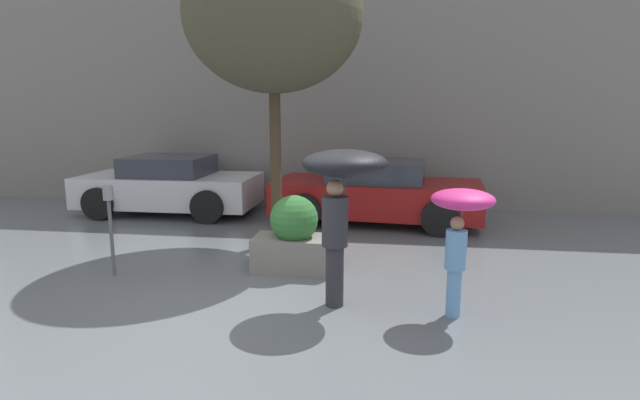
% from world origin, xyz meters
% --- Properties ---
extents(ground_plane, '(40.00, 40.00, 0.00)m').
position_xyz_m(ground_plane, '(0.00, 0.00, 0.00)').
color(ground_plane, slate).
extents(building_facade, '(18.00, 0.30, 6.00)m').
position_xyz_m(building_facade, '(0.00, 6.50, 3.00)').
color(building_facade, gray).
rests_on(building_facade, ground).
extents(planter_box, '(1.18, 0.70, 1.12)m').
position_xyz_m(planter_box, '(0.51, 1.51, 0.50)').
color(planter_box, gray).
rests_on(planter_box, ground).
extents(person_adult, '(1.01, 1.01, 1.89)m').
position_xyz_m(person_adult, '(1.32, 0.36, 1.52)').
color(person_adult, '#2D2D33').
rests_on(person_adult, ground).
extents(person_child, '(0.71, 0.71, 1.47)m').
position_xyz_m(person_child, '(2.67, 0.23, 1.16)').
color(person_child, '#669ED1').
rests_on(person_child, ground).
extents(parked_car_near, '(4.37, 2.35, 1.29)m').
position_xyz_m(parked_car_near, '(1.59, 4.87, 0.62)').
color(parked_car_near, maroon).
rests_on(parked_car_near, ground).
extents(parked_car_far, '(3.91, 2.05, 1.29)m').
position_xyz_m(parked_car_far, '(-3.07, 5.13, 0.61)').
color(parked_car_far, silver).
rests_on(parked_car_far, ground).
extents(street_tree, '(2.93, 2.93, 5.08)m').
position_xyz_m(street_tree, '(-0.08, 2.90, 3.82)').
color(street_tree, '#423323').
rests_on(street_tree, ground).
extents(parking_meter, '(0.14, 0.14, 1.29)m').
position_xyz_m(parking_meter, '(-2.02, 0.94, 0.93)').
color(parking_meter, '#595B60').
rests_on(parking_meter, ground).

